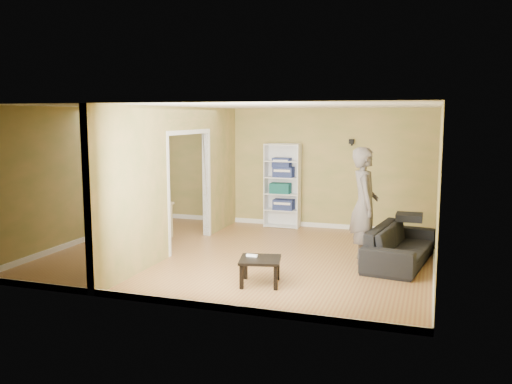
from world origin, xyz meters
TOP-DOWN VIEW (x-y plane):
  - room_shell at (0.00, 0.00)m, footprint 6.50×6.50m
  - partition at (-1.20, 0.00)m, footprint 0.22×5.50m
  - wall_speaker at (1.50, 2.69)m, footprint 0.10×0.10m
  - sofa at (2.70, 0.31)m, footprint 2.24×1.22m
  - person at (2.10, 0.19)m, footprint 0.95×0.82m
  - bookshelf at (0.04, 2.60)m, footprint 0.77×0.34m
  - paper_box_navy_a at (0.07, 2.56)m, footprint 0.44×0.29m
  - paper_box_teal at (-0.01, 2.56)m, footprint 0.44×0.29m
  - paper_box_navy_b at (0.06, 2.56)m, footprint 0.43×0.28m
  - paper_box_navy_c at (0.02, 2.56)m, footprint 0.39×0.25m
  - coffee_table at (0.84, -1.54)m, footprint 0.58×0.58m
  - game_controller at (0.69, -1.48)m, footprint 0.17×0.04m
  - dining_table at (-2.38, 0.60)m, footprint 1.14×0.76m
  - chair_left at (-3.07, 0.53)m, footprint 0.58×0.58m
  - chair_near at (-2.39, -0.00)m, footprint 0.53×0.53m
  - chair_far at (-2.35, 1.14)m, footprint 0.61×0.61m

SIDE VIEW (x-z plane):
  - coffee_table at x=0.84m, z-range 0.14..0.52m
  - game_controller at x=0.69m, z-range 0.39..0.42m
  - sofa at x=2.70m, z-range 0.00..0.81m
  - chair_near at x=-2.39m, z-range 0.00..0.97m
  - chair_left at x=-3.07m, z-range 0.00..0.99m
  - paper_box_navy_a at x=0.07m, z-range 0.39..0.62m
  - chair_far at x=-2.35m, z-range 0.00..1.03m
  - dining_table at x=-2.38m, z-range 0.28..0.99m
  - paper_box_teal at x=-0.01m, z-range 0.75..0.97m
  - bookshelf at x=0.04m, z-range 0.00..1.84m
  - person at x=2.10m, z-range 0.00..2.27m
  - paper_box_navy_b at x=0.06m, z-range 1.11..1.33m
  - room_shell at x=0.00m, z-range -1.95..4.55m
  - partition at x=-1.20m, z-range 0.00..2.60m
  - paper_box_navy_c at x=0.02m, z-range 1.31..1.51m
  - wall_speaker at x=1.50m, z-range 1.85..1.95m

